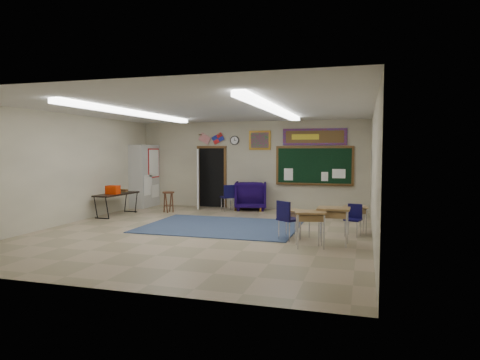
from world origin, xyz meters
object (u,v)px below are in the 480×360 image
(student_desk_front_left, at_px, (298,222))
(wooden_stool, at_px, (168,202))
(wingback_armchair, at_px, (251,195))
(student_desk_front_right, at_px, (356,218))
(folding_table, at_px, (117,203))

(student_desk_front_left, xyz_separation_m, wooden_stool, (-4.61, 2.75, -0.00))
(wingback_armchair, relative_size, student_desk_front_right, 1.64)
(wingback_armchair, distance_m, student_desk_front_left, 4.70)
(student_desk_front_right, relative_size, wooden_stool, 0.96)
(student_desk_front_left, distance_m, student_desk_front_right, 1.58)
(student_desk_front_right, height_order, folding_table, folding_table)
(wingback_armchair, xyz_separation_m, wooden_stool, (-2.38, -1.39, -0.14))
(wingback_armchair, relative_size, folding_table, 0.63)
(student_desk_front_left, distance_m, folding_table, 6.12)
(wingback_armchair, height_order, student_desk_front_right, wingback_armchair)
(student_desk_front_right, xyz_separation_m, folding_table, (-7.14, 0.80, 0.01))
(wooden_stool, bearing_deg, student_desk_front_right, -17.18)
(student_desk_front_left, xyz_separation_m, folding_table, (-5.87, 1.73, 0.02))
(wingback_armchair, xyz_separation_m, folding_table, (-3.64, -2.41, -0.11))
(wooden_stool, bearing_deg, wingback_armchair, 30.25)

